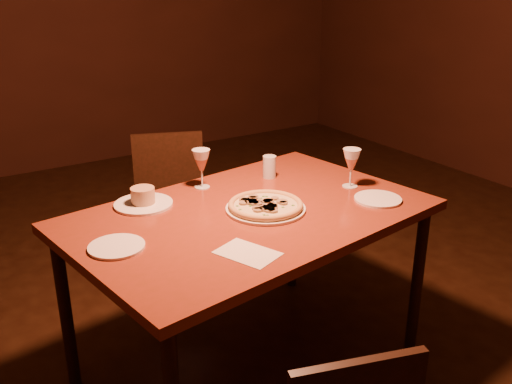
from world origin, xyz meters
TOP-DOWN VIEW (x-y plane):
  - floor at (0.00, 0.00)m, footprint 7.00×7.00m
  - dining_table at (-0.10, 0.10)m, footprint 1.58×1.14m
  - chair_far at (-0.02, 1.09)m, footprint 0.53×0.53m
  - pizza_plate at (-0.04, 0.08)m, footprint 0.33×0.33m
  - ramekin_saucer at (-0.45, 0.40)m, footprint 0.25×0.25m
  - wine_glass_far at (-0.14, 0.46)m, footprint 0.08×0.08m
  - wine_glass_right at (0.44, 0.10)m, footprint 0.08×0.08m
  - water_tumbler at (0.20, 0.40)m, footprint 0.06×0.06m
  - side_plate_left at (-0.68, 0.08)m, footprint 0.20×0.20m
  - side_plate_near at (0.43, -0.10)m, footprint 0.20×0.20m
  - menu_card at (-0.31, -0.21)m, footprint 0.21×0.25m

SIDE VIEW (x-z plane):
  - floor at x=0.00m, z-range 0.00..0.00m
  - chair_far at x=-0.02m, z-range 0.05..0.90m
  - dining_table at x=-0.10m, z-range 0.32..1.10m
  - menu_card at x=-0.31m, z-range 0.78..0.78m
  - side_plate_left at x=-0.68m, z-range 0.78..0.79m
  - side_plate_near at x=0.43m, z-range 0.78..0.79m
  - pizza_plate at x=-0.04m, z-range 0.78..0.82m
  - ramekin_saucer at x=-0.45m, z-range 0.77..0.85m
  - water_tumbler at x=0.20m, z-range 0.78..0.89m
  - wine_glass_right at x=0.44m, z-range 0.78..0.96m
  - wine_glass_far at x=-0.14m, z-range 0.78..0.96m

